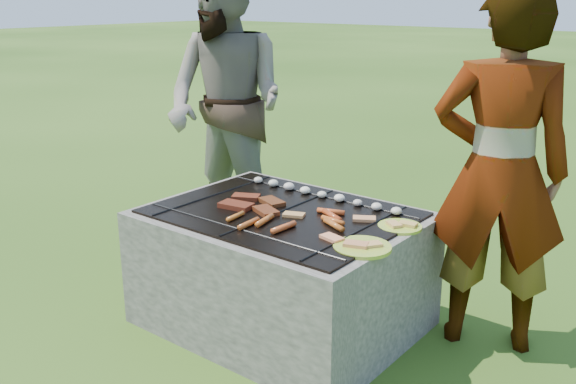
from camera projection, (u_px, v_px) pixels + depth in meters
name	position (u px, v px, depth m)	size (l,w,h in m)	color
lawn	(282.00, 322.00, 3.35)	(60.00, 60.00, 0.00)	#274812
fire_pit	(282.00, 272.00, 3.27)	(1.30, 1.00, 0.62)	#A29B90
mushrooms	(320.00, 194.00, 3.39)	(0.94, 0.06, 0.04)	beige
pork_slabs	(253.00, 204.00, 3.25)	(0.39, 0.28, 0.02)	#9D391C
sausages	(297.00, 220.00, 3.01)	(0.53, 0.49, 0.03)	orange
bread_on_grate	(332.00, 223.00, 2.99)	(0.44, 0.40, 0.01)	tan
plate_far	(400.00, 226.00, 2.98)	(0.23, 0.23, 0.03)	#FFF03C
plate_near	(362.00, 247.00, 2.73)	(0.29, 0.29, 0.03)	yellow
cook	(499.00, 173.00, 2.94)	(0.63, 0.41, 1.72)	gray
bystander	(226.00, 105.00, 4.24)	(0.91, 0.71, 1.88)	gray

